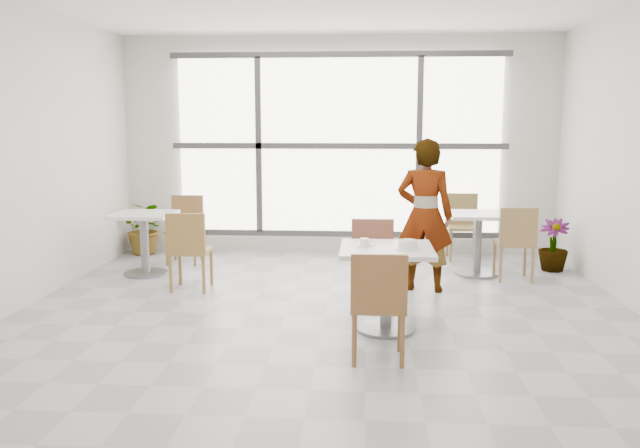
# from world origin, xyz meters

# --- Properties ---
(floor) EXTENTS (7.00, 7.00, 0.00)m
(floor) POSITION_xyz_m (0.00, 0.00, 0.00)
(floor) COLOR #9E9EA5
(floor) RESTS_ON ground
(wall_back) EXTENTS (6.00, 0.00, 6.00)m
(wall_back) POSITION_xyz_m (0.00, 3.50, 1.50)
(wall_back) COLOR silver
(wall_back) RESTS_ON ground
(wall_front) EXTENTS (6.00, 0.00, 6.00)m
(wall_front) POSITION_xyz_m (0.00, -3.50, 1.50)
(wall_front) COLOR silver
(wall_front) RESTS_ON ground
(window) EXTENTS (4.60, 0.07, 2.52)m
(window) POSITION_xyz_m (0.00, 3.44, 1.50)
(window) COLOR white
(window) RESTS_ON ground
(main_table) EXTENTS (0.80, 0.80, 0.75)m
(main_table) POSITION_xyz_m (0.56, 0.02, 0.52)
(main_table) COLOR silver
(main_table) RESTS_ON ground
(chair_near) EXTENTS (0.42, 0.42, 0.87)m
(chair_near) POSITION_xyz_m (0.47, -0.76, 0.50)
(chair_near) COLOR brown
(chair_near) RESTS_ON ground
(chair_far) EXTENTS (0.42, 0.42, 0.87)m
(chair_far) POSITION_xyz_m (0.45, 0.77, 0.50)
(chair_far) COLOR brown
(chair_far) RESTS_ON ground
(oatmeal_bowl) EXTENTS (0.21, 0.21, 0.10)m
(oatmeal_bowl) POSITION_xyz_m (0.73, -0.06, 0.79)
(oatmeal_bowl) COLOR silver
(oatmeal_bowl) RESTS_ON main_table
(coffee_cup) EXTENTS (0.16, 0.13, 0.07)m
(coffee_cup) POSITION_xyz_m (0.37, 0.06, 0.78)
(coffee_cup) COLOR white
(coffee_cup) RESTS_ON main_table
(person) EXTENTS (0.67, 0.51, 1.66)m
(person) POSITION_xyz_m (1.02, 1.46, 0.83)
(person) COLOR black
(person) RESTS_ON ground
(bg_table_left) EXTENTS (0.70, 0.70, 0.75)m
(bg_table_left) POSITION_xyz_m (-2.27, 1.98, 0.49)
(bg_table_left) COLOR white
(bg_table_left) RESTS_ON ground
(bg_table_right) EXTENTS (0.70, 0.70, 0.75)m
(bg_table_right) POSITION_xyz_m (1.73, 2.24, 0.49)
(bg_table_right) COLOR white
(bg_table_right) RESTS_ON ground
(bg_chair_left_near) EXTENTS (0.42, 0.42, 0.87)m
(bg_chair_left_near) POSITION_xyz_m (-1.53, 1.25, 0.50)
(bg_chair_left_near) COLOR olive
(bg_chair_left_near) RESTS_ON ground
(bg_chair_left_far) EXTENTS (0.42, 0.42, 0.87)m
(bg_chair_left_far) POSITION_xyz_m (-1.97, 2.73, 0.50)
(bg_chair_left_far) COLOR olive
(bg_chair_left_far) RESTS_ON ground
(bg_chair_right_near) EXTENTS (0.42, 0.42, 0.87)m
(bg_chair_right_near) POSITION_xyz_m (2.11, 1.94, 0.50)
(bg_chair_right_near) COLOR olive
(bg_chair_right_near) RESTS_ON ground
(bg_chair_right_far) EXTENTS (0.42, 0.42, 0.87)m
(bg_chair_right_far) POSITION_xyz_m (1.69, 3.21, 0.50)
(bg_chair_right_far) COLOR olive
(bg_chair_right_far) RESTS_ON ground
(plant_left) EXTENTS (0.71, 0.63, 0.73)m
(plant_left) POSITION_xyz_m (-2.67, 3.20, 0.37)
(plant_left) COLOR #457D3A
(plant_left) RESTS_ON ground
(plant_right) EXTENTS (0.46, 0.46, 0.64)m
(plant_right) POSITION_xyz_m (2.70, 2.51, 0.32)
(plant_right) COLOR #488B3E
(plant_right) RESTS_ON ground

